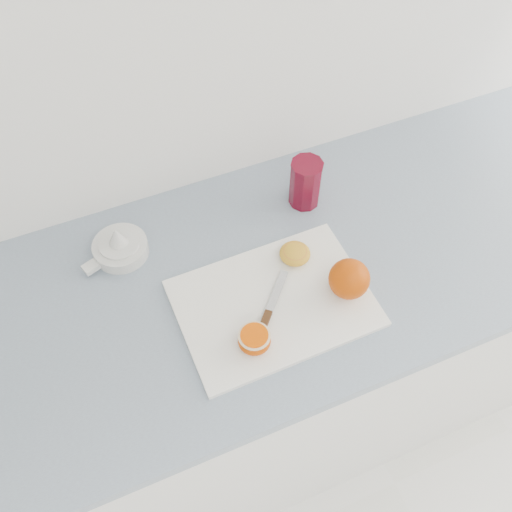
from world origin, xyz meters
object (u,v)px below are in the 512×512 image
object	(u,v)px
half_orange	(254,340)
red_tumbler	(305,184)
counter	(236,370)
cutting_board	(274,303)
citrus_juicer	(120,247)

from	to	relation	value
half_orange	red_tumbler	world-z (taller)	red_tumbler
half_orange	red_tumbler	size ratio (longest dim) A/B	0.53
counter	cutting_board	bearing A→B (deg)	-53.48
cutting_board	citrus_juicer	size ratio (longest dim) A/B	2.58
half_orange	red_tumbler	xyz separation A→B (m)	(0.25, 0.31, 0.02)
cutting_board	citrus_juicer	xyz separation A→B (m)	(-0.25, 0.25, 0.02)
cutting_board	half_orange	distance (m)	0.11
counter	red_tumbler	world-z (taller)	red_tumbler
counter	citrus_juicer	size ratio (longest dim) A/B	16.46
citrus_juicer	red_tumbler	xyz separation A→B (m)	(0.43, -0.02, 0.03)
cutting_board	red_tumbler	xyz separation A→B (m)	(0.18, 0.23, 0.05)
half_orange	citrus_juicer	bearing A→B (deg)	118.94
counter	cutting_board	size ratio (longest dim) A/B	6.38
counter	half_orange	size ratio (longest dim) A/B	38.66
counter	cutting_board	xyz separation A→B (m)	(0.06, -0.09, 0.45)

